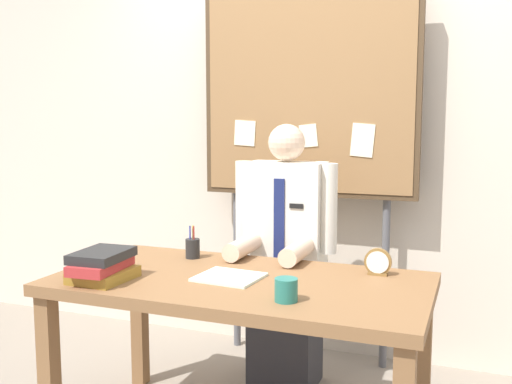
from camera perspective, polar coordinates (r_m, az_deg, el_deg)
back_wall at (r=3.56m, az=5.98°, el=5.91°), size 6.40×0.08×2.70m
desk at (r=2.53m, az=-1.56°, el=-10.42°), size 1.59×0.82×0.75m
person at (r=3.09m, az=2.88°, el=-7.37°), size 0.55×0.56×1.40m
bulletin_board at (r=3.37m, az=5.10°, el=9.14°), size 1.26×0.09×2.17m
book_stack at (r=2.54m, az=-14.86°, el=-7.02°), size 0.22×0.30×0.13m
open_notebook at (r=2.50m, az=-2.65°, el=-8.34°), size 0.28×0.25×0.01m
desk_clock at (r=2.60m, az=11.88°, el=-6.84°), size 0.12×0.04×0.12m
coffee_mug at (r=2.19m, az=2.98°, el=-9.57°), size 0.09×0.09×0.09m
pen_holder at (r=2.87m, az=-6.24°, el=-5.50°), size 0.07×0.07×0.16m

